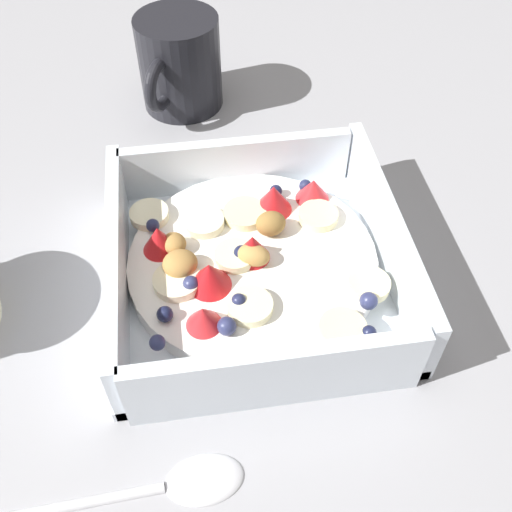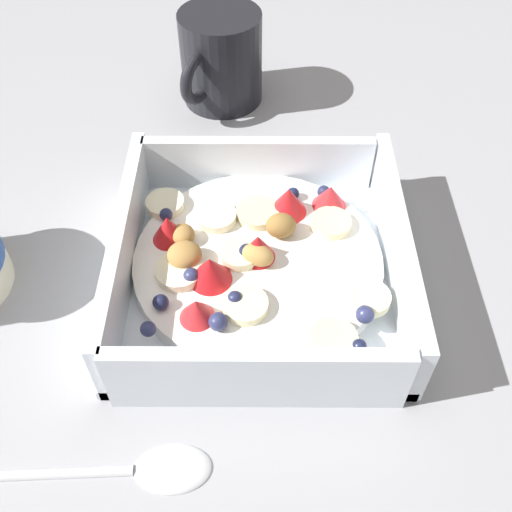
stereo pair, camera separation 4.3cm
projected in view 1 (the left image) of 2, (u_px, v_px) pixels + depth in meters
The scene contains 4 objects.
ground_plane at pixel (253, 277), 0.46m from camera, with size 2.40×2.40×0.00m, color #9E9EA3.
fruit_bowl at pixel (254, 265), 0.44m from camera, with size 0.21×0.21×0.06m.
spoon at pixel (160, 486), 0.35m from camera, with size 0.03×0.17×0.01m.
coffee_mug at pixel (179, 64), 0.57m from camera, with size 0.10×0.08×0.09m.
Camera 1 is at (-0.28, 0.04, 0.36)m, focal length 41.47 mm.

